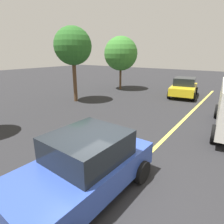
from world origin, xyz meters
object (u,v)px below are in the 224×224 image
at_px(car_yellow_approaching, 184,87).
at_px(tree_right_verge, 121,54).
at_px(car_blue_near_curb, 85,165).
at_px(tree_centre_verge, 73,46).

relative_size(car_yellow_approaching, tree_right_verge, 0.82).
xyz_separation_m(car_yellow_approaching, tree_right_verge, (-0.29, 6.15, 2.65)).
bearing_deg(car_blue_near_curb, tree_centre_verge, 47.43).
xyz_separation_m(car_blue_near_curb, tree_right_verge, (12.88, 7.33, 2.62)).
distance_m(car_blue_near_curb, tree_centre_verge, 10.48).
bearing_deg(car_yellow_approaching, car_blue_near_curb, -174.88).
relative_size(car_blue_near_curb, tree_right_verge, 0.79).
bearing_deg(tree_right_verge, car_yellow_approaching, -87.32).
bearing_deg(tree_centre_verge, car_yellow_approaching, -43.98).
bearing_deg(car_yellow_approaching, tree_centre_verge, 136.02).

